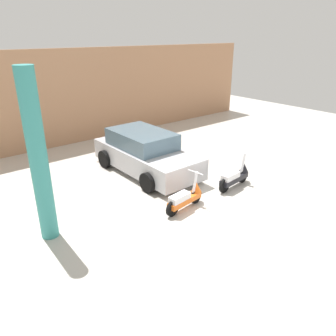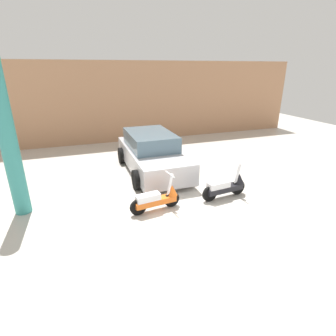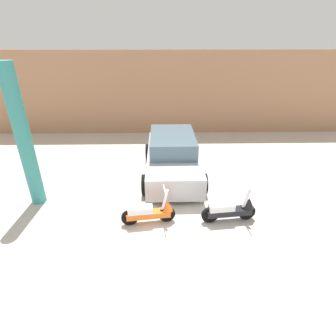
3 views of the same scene
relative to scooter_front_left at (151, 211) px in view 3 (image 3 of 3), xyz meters
The scene contains 6 objects.
ground_plane 1.01m from the scooter_front_left, 54.57° to the right, with size 28.00×28.00×0.00m, color beige.
wall_back 7.64m from the scooter_front_left, 85.77° to the left, with size 19.60×0.12×3.94m, color tan.
scooter_front_left is the anchor object (origin of this frame).
scooter_front_right 2.13m from the scooter_front_left, ahead, with size 1.47×0.53×1.03m.
car_rear_left 2.93m from the scooter_front_left, 76.71° to the left, with size 2.05×4.19×1.42m.
support_column_side 3.92m from the scooter_front_left, 162.22° to the left, with size 0.40×0.40×3.94m, color teal.
Camera 3 is at (-0.21, -4.84, 4.41)m, focal length 28.00 mm.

